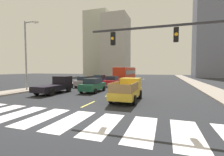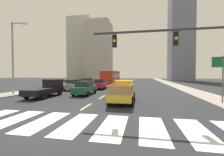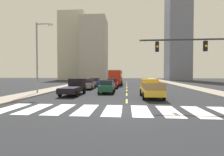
% 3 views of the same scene
% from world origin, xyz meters
% --- Properties ---
extents(ground_plane, '(160.00, 160.00, 0.00)m').
position_xyz_m(ground_plane, '(0.00, 0.00, 0.00)').
color(ground_plane, '#24252A').
extents(sidewalk_right, '(3.02, 110.00, 0.15)m').
position_xyz_m(sidewalk_right, '(11.71, 18.00, 0.07)').
color(sidewalk_right, gray).
rests_on(sidewalk_right, ground).
extents(sidewalk_left, '(3.02, 110.00, 0.15)m').
position_xyz_m(sidewalk_left, '(-11.71, 18.00, 0.07)').
color(sidewalk_left, gray).
rests_on(sidewalk_left, ground).
extents(crosswalk_stripe_3, '(1.26, 3.77, 0.01)m').
position_xyz_m(crosswalk_stripe_3, '(-2.91, 0.00, 0.00)').
color(crosswalk_stripe_3, silver).
rests_on(crosswalk_stripe_3, ground).
extents(crosswalk_stripe_4, '(1.26, 3.77, 0.01)m').
position_xyz_m(crosswalk_stripe_4, '(-0.97, 0.00, 0.00)').
color(crosswalk_stripe_4, silver).
rests_on(crosswalk_stripe_4, ground).
extents(crosswalk_stripe_5, '(1.26, 3.77, 0.01)m').
position_xyz_m(crosswalk_stripe_5, '(0.97, 0.00, 0.00)').
color(crosswalk_stripe_5, silver).
rests_on(crosswalk_stripe_5, ground).
extents(crosswalk_stripe_6, '(1.26, 3.77, 0.01)m').
position_xyz_m(crosswalk_stripe_6, '(2.91, 0.00, 0.00)').
color(crosswalk_stripe_6, silver).
rests_on(crosswalk_stripe_6, ground).
extents(crosswalk_stripe_7, '(1.26, 3.77, 0.01)m').
position_xyz_m(crosswalk_stripe_7, '(4.85, 0.00, 0.00)').
color(crosswalk_stripe_7, silver).
rests_on(crosswalk_stripe_7, ground).
extents(crosswalk_stripe_8, '(1.26, 3.77, 0.01)m').
position_xyz_m(crosswalk_stripe_8, '(6.79, 0.00, 0.00)').
color(crosswalk_stripe_8, silver).
rests_on(crosswalk_stripe_8, ground).
extents(lane_dash_0, '(0.16, 2.40, 0.01)m').
position_xyz_m(lane_dash_0, '(0.00, 4.00, 0.00)').
color(lane_dash_0, '#D9D452').
rests_on(lane_dash_0, ground).
extents(lane_dash_1, '(0.16, 2.40, 0.01)m').
position_xyz_m(lane_dash_1, '(0.00, 9.00, 0.00)').
color(lane_dash_1, '#D9D452').
rests_on(lane_dash_1, ground).
extents(lane_dash_2, '(0.16, 2.40, 0.01)m').
position_xyz_m(lane_dash_2, '(0.00, 14.00, 0.00)').
color(lane_dash_2, '#D9D452').
rests_on(lane_dash_2, ground).
extents(lane_dash_3, '(0.16, 2.40, 0.01)m').
position_xyz_m(lane_dash_3, '(0.00, 19.00, 0.00)').
color(lane_dash_3, '#D9D452').
rests_on(lane_dash_3, ground).
extents(lane_dash_4, '(0.16, 2.40, 0.01)m').
position_xyz_m(lane_dash_4, '(0.00, 24.00, 0.00)').
color(lane_dash_4, '#D9D452').
rests_on(lane_dash_4, ground).
extents(lane_dash_5, '(0.16, 2.40, 0.01)m').
position_xyz_m(lane_dash_5, '(0.00, 29.00, 0.00)').
color(lane_dash_5, '#D9D452').
rests_on(lane_dash_5, ground).
extents(lane_dash_6, '(0.16, 2.40, 0.01)m').
position_xyz_m(lane_dash_6, '(0.00, 34.00, 0.00)').
color(lane_dash_6, '#D9D452').
rests_on(lane_dash_6, ground).
extents(lane_dash_7, '(0.16, 2.40, 0.01)m').
position_xyz_m(lane_dash_7, '(0.00, 39.00, 0.00)').
color(lane_dash_7, '#D9D452').
rests_on(lane_dash_7, ground).
extents(pickup_stakebed, '(2.18, 5.20, 1.96)m').
position_xyz_m(pickup_stakebed, '(2.63, 6.81, 0.94)').
color(pickup_stakebed, gold).
rests_on(pickup_stakebed, ground).
extents(pickup_dark, '(2.18, 5.20, 1.96)m').
position_xyz_m(pickup_dark, '(-6.41, 8.29, 0.92)').
color(pickup_dark, black).
rests_on(pickup_dark, ground).
extents(city_bus, '(2.72, 10.80, 3.32)m').
position_xyz_m(city_bus, '(-2.44, 26.76, 1.95)').
color(city_bus, '#B72C14').
rests_on(city_bus, ground).
extents(sedan_mid, '(2.02, 4.40, 1.72)m').
position_xyz_m(sedan_mid, '(-2.60, 10.38, 0.86)').
color(sedan_mid, '#184F36').
rests_on(sedan_mid, ground).
extents(sedan_near_right, '(2.02, 4.40, 1.72)m').
position_xyz_m(sedan_near_right, '(-6.33, 21.38, 0.86)').
color(sedan_near_right, navy).
rests_on(sedan_near_right, ground).
extents(sedan_near_left, '(2.02, 4.40, 1.72)m').
position_xyz_m(sedan_near_left, '(-2.49, 17.69, 0.86)').
color(sedan_near_left, red).
rests_on(sedan_near_left, ground).
extents(sedan_far, '(2.02, 4.40, 1.72)m').
position_xyz_m(sedan_far, '(-6.34, 15.32, 0.86)').
color(sedan_far, gray).
rests_on(sedan_far, ground).
extents(traffic_signal_gantry, '(9.81, 0.27, 6.00)m').
position_xyz_m(traffic_signal_gantry, '(7.61, 2.65, 4.23)').
color(traffic_signal_gantry, '#2D2D33').
rests_on(traffic_signal_gantry, ground).
extents(direction_sign_green, '(1.70, 0.12, 4.20)m').
position_xyz_m(direction_sign_green, '(11.21, 7.07, 3.03)').
color(direction_sign_green, slate).
rests_on(direction_sign_green, ground).
extents(streetlight_left, '(2.20, 0.28, 9.00)m').
position_xyz_m(streetlight_left, '(-11.16, 8.61, 4.97)').
color(streetlight_left, gray).
rests_on(streetlight_left, ground).
extents(tower_tall_centre, '(8.18, 9.52, 35.48)m').
position_xyz_m(tower_tall_centre, '(19.50, 55.47, 17.74)').
color(tower_tall_centre, slate).
rests_on(tower_tall_centre, ground).
extents(block_mid_left, '(10.49, 8.69, 27.43)m').
position_xyz_m(block_mid_left, '(-22.19, 57.27, 13.72)').
color(block_mid_left, beige).
rests_on(block_mid_left, ground).
extents(block_mid_right, '(9.09, 10.64, 23.41)m').
position_xyz_m(block_mid_right, '(-12.31, 52.23, 11.71)').
color(block_mid_right, '#ADABA4').
rests_on(block_mid_right, ground).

